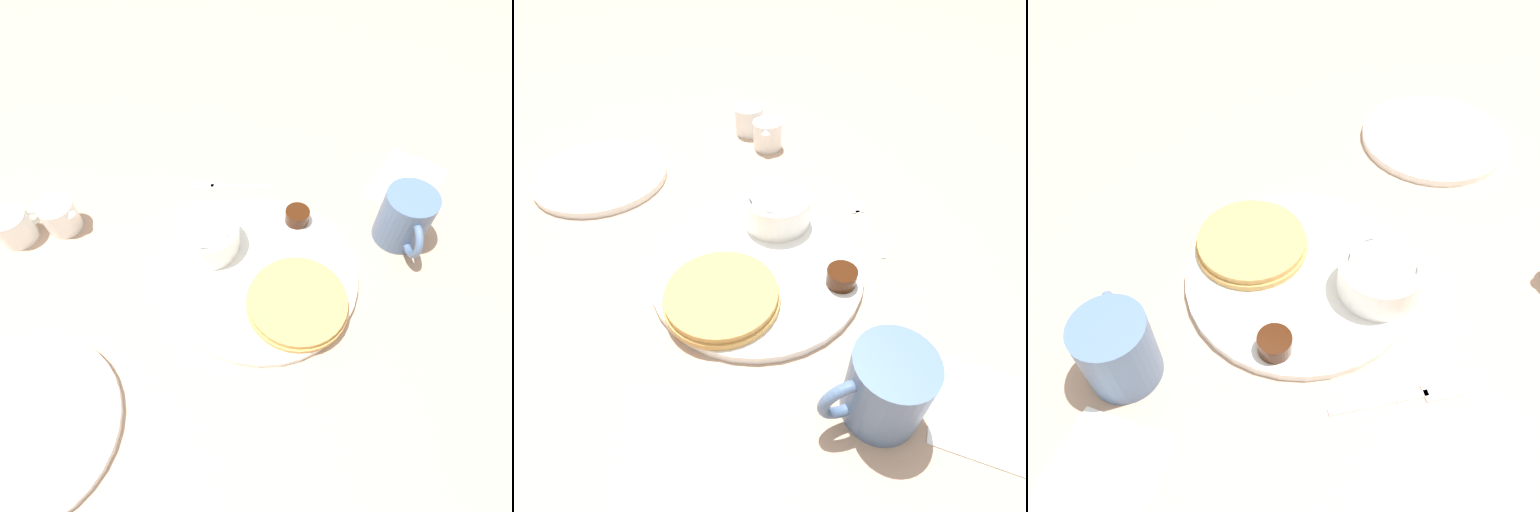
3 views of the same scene
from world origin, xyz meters
The scene contains 12 objects.
ground_plane centered at (0.00, 0.00, 0.00)m, with size 4.00×4.00×0.00m, color tan.
plate centered at (0.00, 0.00, 0.01)m, with size 0.28×0.28×0.01m.
pancake_stack centered at (0.02, 0.07, 0.02)m, with size 0.14×0.14×0.02m.
bowl centered at (0.01, -0.09, 0.04)m, with size 0.10×0.10×0.05m.
syrup_cup centered at (-0.11, -0.01, 0.02)m, with size 0.04×0.04×0.02m.
butter_ramekin centered at (-0.01, -0.11, 0.03)m, with size 0.05×0.05×0.04m.
coffee_mug centered at (-0.19, 0.13, 0.05)m, with size 0.10×0.09×0.09m.
creamer_pitcher_near centered at (0.11, -0.31, 0.03)m, with size 0.05×0.08×0.05m.
creamer_pitcher_far centered at (0.17, -0.35, 0.03)m, with size 0.08×0.06×0.05m.
fork centered at (-0.11, -0.16, 0.00)m, with size 0.09×0.13×0.00m.
napkin centered at (-0.30, 0.10, 0.00)m, with size 0.14×0.10×0.00m.
far_plate centered at (0.34, -0.10, 0.01)m, with size 0.22×0.22×0.01m.
Camera 1 is at (0.25, 0.17, 0.52)m, focal length 28.00 mm.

